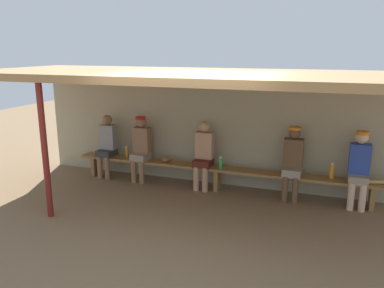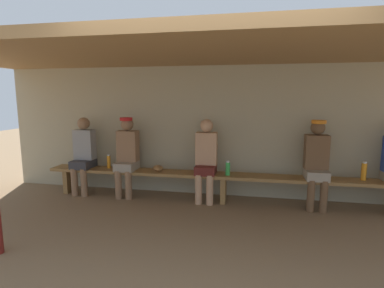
{
  "view_description": "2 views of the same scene",
  "coord_description": "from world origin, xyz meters",
  "px_view_note": "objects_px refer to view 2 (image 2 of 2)",
  "views": [
    {
      "loc": [
        1.9,
        -5.27,
        2.68
      ],
      "look_at": [
        -0.47,
        1.4,
        0.92
      ],
      "focal_mm": 35.79,
      "sensor_mm": 36.0,
      "label": 1
    },
    {
      "loc": [
        0.39,
        -3.16,
        1.68
      ],
      "look_at": [
        -0.43,
        1.12,
        1.0
      ],
      "focal_mm": 28.18,
      "sensor_mm": 36.0,
      "label": 2
    }
  ],
  "objects_px": {
    "player_shirtless_tan": "(206,157)",
    "water_bottle_blue": "(364,171)",
    "player_near_post": "(83,152)",
    "water_bottle_orange": "(109,162)",
    "bench": "(224,179)",
    "baseball_glove_dark_brown": "(158,168)",
    "water_bottle_clear": "(228,168)",
    "player_middle": "(317,160)",
    "player_rightmost": "(127,153)"
  },
  "relations": [
    {
      "from": "water_bottle_clear",
      "to": "water_bottle_orange",
      "type": "relative_size",
      "value": 0.95
    },
    {
      "from": "water_bottle_orange",
      "to": "player_middle",
      "type": "bearing_deg",
      "value": -0.69
    },
    {
      "from": "bench",
      "to": "player_rightmost",
      "type": "height_order",
      "value": "player_rightmost"
    },
    {
      "from": "water_bottle_clear",
      "to": "water_bottle_blue",
      "type": "height_order",
      "value": "water_bottle_blue"
    },
    {
      "from": "bench",
      "to": "water_bottle_orange",
      "type": "distance_m",
      "value": 2.01
    },
    {
      "from": "water_bottle_orange",
      "to": "baseball_glove_dark_brown",
      "type": "xyz_separation_m",
      "value": [
        0.9,
        -0.02,
        -0.07
      ]
    },
    {
      "from": "bench",
      "to": "water_bottle_clear",
      "type": "bearing_deg",
      "value": -35.26
    },
    {
      "from": "player_shirtless_tan",
      "to": "bench",
      "type": "bearing_deg",
      "value": -0.61
    },
    {
      "from": "player_shirtless_tan",
      "to": "water_bottle_blue",
      "type": "bearing_deg",
      "value": 0.91
    },
    {
      "from": "player_shirtless_tan",
      "to": "water_bottle_blue",
      "type": "distance_m",
      "value": 2.36
    },
    {
      "from": "player_near_post",
      "to": "water_bottle_orange",
      "type": "height_order",
      "value": "player_near_post"
    },
    {
      "from": "water_bottle_blue",
      "to": "baseball_glove_dark_brown",
      "type": "relative_size",
      "value": 1.17
    },
    {
      "from": "water_bottle_orange",
      "to": "player_shirtless_tan",
      "type": "bearing_deg",
      "value": -1.39
    },
    {
      "from": "player_near_post",
      "to": "water_bottle_orange",
      "type": "xyz_separation_m",
      "value": [
        0.45,
        0.04,
        -0.15
      ]
    },
    {
      "from": "bench",
      "to": "player_shirtless_tan",
      "type": "height_order",
      "value": "player_shirtless_tan"
    },
    {
      "from": "water_bottle_clear",
      "to": "water_bottle_orange",
      "type": "distance_m",
      "value": 2.07
    },
    {
      "from": "player_shirtless_tan",
      "to": "baseball_glove_dark_brown",
      "type": "height_order",
      "value": "player_shirtless_tan"
    },
    {
      "from": "water_bottle_clear",
      "to": "player_rightmost",
      "type": "bearing_deg",
      "value": 178.28
    },
    {
      "from": "water_bottle_orange",
      "to": "water_bottle_blue",
      "type": "height_order",
      "value": "water_bottle_blue"
    },
    {
      "from": "bench",
      "to": "player_rightmost",
      "type": "relative_size",
      "value": 4.46
    },
    {
      "from": "player_middle",
      "to": "player_near_post",
      "type": "height_order",
      "value": "player_middle"
    },
    {
      "from": "player_near_post",
      "to": "water_bottle_clear",
      "type": "height_order",
      "value": "player_near_post"
    },
    {
      "from": "bench",
      "to": "player_near_post",
      "type": "distance_m",
      "value": 2.47
    },
    {
      "from": "player_shirtless_tan",
      "to": "water_bottle_clear",
      "type": "bearing_deg",
      "value": -8.12
    },
    {
      "from": "bench",
      "to": "player_middle",
      "type": "relative_size",
      "value": 4.46
    },
    {
      "from": "player_middle",
      "to": "baseball_glove_dark_brown",
      "type": "height_order",
      "value": "player_middle"
    },
    {
      "from": "bench",
      "to": "baseball_glove_dark_brown",
      "type": "relative_size",
      "value": 25.0
    },
    {
      "from": "bench",
      "to": "player_shirtless_tan",
      "type": "bearing_deg",
      "value": 179.39
    },
    {
      "from": "water_bottle_orange",
      "to": "player_near_post",
      "type": "bearing_deg",
      "value": -174.7
    },
    {
      "from": "player_middle",
      "to": "water_bottle_clear",
      "type": "relative_size",
      "value": 5.91
    },
    {
      "from": "water_bottle_orange",
      "to": "water_bottle_clear",
      "type": "bearing_deg",
      "value": -2.56
    },
    {
      "from": "player_near_post",
      "to": "baseball_glove_dark_brown",
      "type": "bearing_deg",
      "value": 0.78
    },
    {
      "from": "player_rightmost",
      "to": "player_shirtless_tan",
      "type": "height_order",
      "value": "player_rightmost"
    },
    {
      "from": "bench",
      "to": "player_middle",
      "type": "xyz_separation_m",
      "value": [
        1.39,
        0.0,
        0.36
      ]
    },
    {
      "from": "player_middle",
      "to": "water_bottle_blue",
      "type": "distance_m",
      "value": 0.69
    },
    {
      "from": "player_rightmost",
      "to": "water_bottle_blue",
      "type": "height_order",
      "value": "player_rightmost"
    },
    {
      "from": "water_bottle_blue",
      "to": "water_bottle_clear",
      "type": "bearing_deg",
      "value": -177.48
    },
    {
      "from": "water_bottle_clear",
      "to": "player_near_post",
      "type": "bearing_deg",
      "value": 178.84
    },
    {
      "from": "player_middle",
      "to": "player_near_post",
      "type": "distance_m",
      "value": 3.84
    },
    {
      "from": "bench",
      "to": "baseball_glove_dark_brown",
      "type": "bearing_deg",
      "value": 178.89
    },
    {
      "from": "player_middle",
      "to": "baseball_glove_dark_brown",
      "type": "xyz_separation_m",
      "value": [
        -2.5,
        0.02,
        -0.24
      ]
    },
    {
      "from": "player_middle",
      "to": "baseball_glove_dark_brown",
      "type": "bearing_deg",
      "value": 179.59
    },
    {
      "from": "bench",
      "to": "player_rightmost",
      "type": "distance_m",
      "value": 1.68
    },
    {
      "from": "player_shirtless_tan",
      "to": "player_near_post",
      "type": "distance_m",
      "value": 2.16
    },
    {
      "from": "water_bottle_blue",
      "to": "player_near_post",
      "type": "bearing_deg",
      "value": -179.53
    },
    {
      "from": "water_bottle_blue",
      "to": "baseball_glove_dark_brown",
      "type": "distance_m",
      "value": 3.18
    },
    {
      "from": "player_near_post",
      "to": "baseball_glove_dark_brown",
      "type": "distance_m",
      "value": 1.36
    },
    {
      "from": "player_middle",
      "to": "player_rightmost",
      "type": "distance_m",
      "value": 3.04
    },
    {
      "from": "player_middle",
      "to": "water_bottle_clear",
      "type": "distance_m",
      "value": 1.34
    },
    {
      "from": "baseball_glove_dark_brown",
      "to": "water_bottle_blue",
      "type": "bearing_deg",
      "value": -114.77
    }
  ]
}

